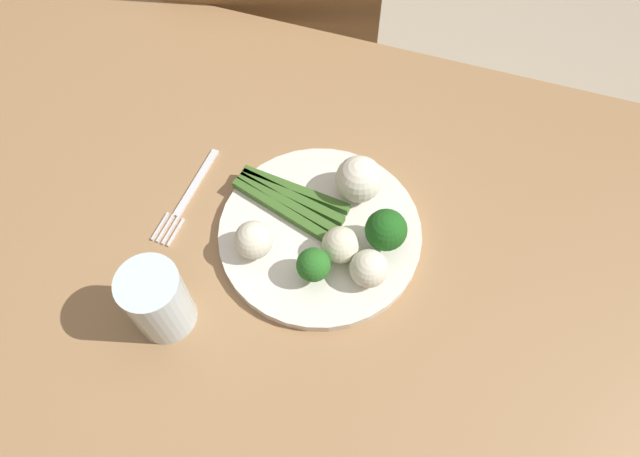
{
  "coord_description": "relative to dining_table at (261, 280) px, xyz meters",
  "views": [
    {
      "loc": [
        -0.19,
        0.3,
        1.42
      ],
      "look_at": [
        -0.08,
        -0.05,
        0.77
      ],
      "focal_mm": 32.12,
      "sensor_mm": 36.0,
      "label": 1
    }
  ],
  "objects": [
    {
      "name": "ground_plane",
      "position": [
        0.0,
        0.0,
        -0.65
      ],
      "size": [
        6.0,
        6.0,
        0.02
      ],
      "primitive_type": "cube",
      "color": "#B7A88E"
    },
    {
      "name": "dining_table",
      "position": [
        0.0,
        0.0,
        0.0
      ],
      "size": [
        1.4,
        0.84,
        0.75
      ],
      "color": "#9E754C",
      "rests_on": "ground_plane"
    },
    {
      "name": "chair",
      "position": [
        0.17,
        -0.56,
        -0.14
      ],
      "size": [
        0.48,
        0.48,
        0.87
      ],
      "rotation": [
        0.0,
        0.0,
        0.22
      ],
      "color": "olive",
      "rests_on": "ground_plane"
    },
    {
      "name": "plate",
      "position": [
        -0.08,
        -0.05,
        0.11
      ],
      "size": [
        0.27,
        0.27,
        0.01
      ],
      "primitive_type": "cylinder",
      "color": "silver",
      "rests_on": "dining_table"
    },
    {
      "name": "asparagus_bundle",
      "position": [
        -0.02,
        -0.07,
        0.13
      ],
      "size": [
        0.16,
        0.08,
        0.01
      ],
      "rotation": [
        0.0,
        0.0,
        2.91
      ],
      "color": "#3D6626",
      "rests_on": "plate"
    },
    {
      "name": "broccoli_near_center",
      "position": [
        -0.09,
        0.02,
        0.15
      ],
      "size": [
        0.04,
        0.04,
        0.05
      ],
      "color": "#568E33",
      "rests_on": "plate"
    },
    {
      "name": "broccoli_front",
      "position": [
        -0.16,
        -0.05,
        0.16
      ],
      "size": [
        0.05,
        0.05,
        0.07
      ],
      "color": "#4C7F2B",
      "rests_on": "plate"
    },
    {
      "name": "cauliflower_outer_edge",
      "position": [
        -0.11,
        -0.12,
        0.15
      ],
      "size": [
        0.06,
        0.06,
        0.06
      ],
      "primitive_type": "sphere",
      "color": "white",
      "rests_on": "plate"
    },
    {
      "name": "cauliflower_left",
      "position": [
        -0.11,
        -0.02,
        0.14
      ],
      "size": [
        0.05,
        0.05,
        0.05
      ],
      "primitive_type": "sphere",
      "color": "beige",
      "rests_on": "plate"
    },
    {
      "name": "cauliflower_back",
      "position": [
        -0.01,
        0.01,
        0.14
      ],
      "size": [
        0.05,
        0.05,
        0.05
      ],
      "primitive_type": "sphere",
      "color": "silver",
      "rests_on": "plate"
    },
    {
      "name": "cauliflower_edge",
      "position": [
        -0.16,
        -0.0,
        0.14
      ],
      "size": [
        0.05,
        0.05,
        0.05
      ],
      "primitive_type": "sphere",
      "color": "silver",
      "rests_on": "plate"
    },
    {
      "name": "fork",
      "position": [
        0.12,
        -0.05,
        0.11
      ],
      "size": [
        0.03,
        0.17,
        0.0
      ],
      "rotation": [
        0.0,
        0.0,
        1.5
      ],
      "color": "silver",
      "rests_on": "dining_table"
    },
    {
      "name": "water_glass",
      "position": [
        0.07,
        0.12,
        0.16
      ],
      "size": [
        0.07,
        0.07,
        0.11
      ],
      "primitive_type": "cylinder",
      "color": "silver",
      "rests_on": "dining_table"
    }
  ]
}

